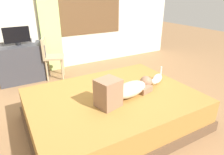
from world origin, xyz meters
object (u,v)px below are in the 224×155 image
at_px(cup, 33,40).
at_px(tv_monitor, 17,36).
at_px(desk, 21,63).
at_px(person_lying, 125,90).
at_px(chair_by_desk, 50,55).
at_px(bed, 113,109).
at_px(cat, 157,79).

bearing_deg(cup, tv_monitor, -156.97).
bearing_deg(desk, person_lying, -67.99).
distance_m(tv_monitor, chair_by_desk, 0.71).
distance_m(person_lying, tv_monitor, 2.58).
bearing_deg(tv_monitor, bed, -68.77).
height_order(cat, cup, cup).
bearing_deg(bed, tv_monitor, 111.23).
relative_size(person_lying, desk, 1.04).
xyz_separation_m(cat, desk, (-1.61, 2.23, -0.14)).
relative_size(person_lying, chair_by_desk, 1.09).
height_order(person_lying, desk, person_lying).
distance_m(bed, cup, 2.48).
height_order(desk, tv_monitor, tv_monitor).
xyz_separation_m(person_lying, chair_by_desk, (-0.41, 2.17, -0.05)).
height_order(cat, tv_monitor, tv_monitor).
xyz_separation_m(cat, tv_monitor, (-1.60, 2.23, 0.41)).
height_order(bed, cup, cup).
bearing_deg(cup, chair_by_desk, -53.41).
bearing_deg(bed, cat, -0.69).
height_order(bed, cat, cat).
distance_m(person_lying, cup, 2.59).
bearing_deg(cat, person_lying, -168.03).
distance_m(desk, cup, 0.53).
height_order(cat, chair_by_desk, chair_by_desk).
height_order(bed, desk, desk).
distance_m(bed, cat, 0.80).
relative_size(bed, cat, 6.81).
height_order(bed, person_lying, person_lying).
relative_size(cat, tv_monitor, 0.67).
height_order(bed, chair_by_desk, chair_by_desk).
distance_m(person_lying, desk, 2.56).
distance_m(bed, desk, 2.39).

